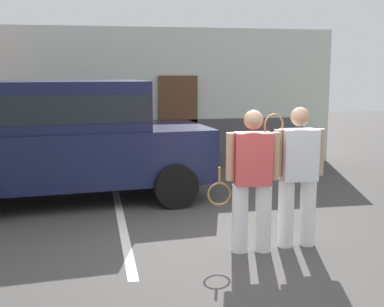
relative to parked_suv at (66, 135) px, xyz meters
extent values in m
plane|color=#423F3D|center=(1.87, -2.94, -1.15)|extent=(40.00, 40.00, 0.00)
cube|color=silver|center=(0.83, -1.44, -1.14)|extent=(0.12, 4.40, 0.01)
cube|color=silver|center=(1.87, 3.01, 0.44)|extent=(8.52, 0.30, 3.18)
cube|color=#4C4C51|center=(1.87, 2.81, -0.60)|extent=(7.16, 0.10, 1.10)
cube|color=brown|center=(2.38, 2.79, -0.10)|extent=(0.90, 0.06, 2.10)
cube|color=#141938|center=(0.11, 0.01, -0.35)|extent=(4.77, 2.35, 0.90)
cube|color=#141938|center=(-0.14, -0.01, 0.50)|extent=(3.06, 2.04, 0.80)
cube|color=black|center=(-0.14, -0.01, 0.48)|extent=(3.01, 2.06, 0.44)
cylinder|color=black|center=(1.55, 1.11, -0.79)|extent=(0.74, 0.33, 0.72)
cylinder|color=black|center=(1.74, -0.78, -0.79)|extent=(0.74, 0.33, 0.72)
cylinder|color=white|center=(2.48, -3.00, -0.72)|extent=(0.20, 0.20, 0.85)
cylinder|color=white|center=(2.19, -2.96, -0.72)|extent=(0.20, 0.20, 0.85)
cube|color=#E04C4C|center=(2.34, -2.98, 0.02)|extent=(0.47, 0.32, 0.63)
sphere|color=tan|center=(2.34, -2.98, 0.49)|extent=(0.24, 0.24, 0.24)
cylinder|color=tan|center=(2.61, -3.01, 0.05)|extent=(0.11, 0.11, 0.58)
cylinder|color=tan|center=(2.07, -2.94, 0.05)|extent=(0.11, 0.11, 0.58)
torus|color=olive|center=(1.95, -2.88, -0.42)|extent=(0.37, 0.07, 0.37)
cylinder|color=olive|center=(1.95, -2.88, -0.19)|extent=(0.03, 0.03, 0.20)
cylinder|color=white|center=(3.11, -2.88, -0.71)|extent=(0.20, 0.20, 0.86)
cylinder|color=white|center=(2.82, -2.88, -0.71)|extent=(0.20, 0.20, 0.86)
cube|color=silver|center=(2.97, -2.88, 0.04)|extent=(0.44, 0.28, 0.64)
sphere|color=tan|center=(2.97, -2.88, 0.51)|extent=(0.24, 0.24, 0.24)
cylinder|color=tan|center=(3.24, -2.88, 0.06)|extent=(0.11, 0.11, 0.59)
cylinder|color=tan|center=(2.69, -2.87, 0.06)|extent=(0.11, 0.11, 0.59)
torus|color=olive|center=(2.65, -2.82, 0.41)|extent=(0.29, 0.10, 0.29)
cylinder|color=olive|center=(2.65, -2.82, 0.17)|extent=(0.03, 0.03, 0.20)
cylinder|color=#9E5638|center=(5.01, 1.68, -1.01)|extent=(0.43, 0.43, 0.26)
sphere|color=#387F33|center=(5.01, 1.68, -0.60)|extent=(0.67, 0.67, 0.67)
camera|label=1|loc=(0.45, -8.83, 1.08)|focal=48.05mm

